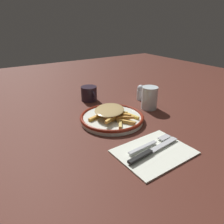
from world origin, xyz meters
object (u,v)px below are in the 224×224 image
Objects in this scene: fries_heap at (111,112)px; fork at (151,144)px; water_glass at (149,98)px; salt_shaker at (141,92)px; knife at (150,151)px; napkin at (154,151)px; coffee_mug at (89,94)px; plate at (112,118)px.

fork is (0.22, 0.01, -0.03)m from fries_heap.
water_glass is 1.33× the size of salt_shaker.
napkin is at bearing 96.60° from knife.
water_glass reaches higher than coffee_mug.
salt_shaker is at bearing 116.69° from plate.
fries_heap is at bearing -84.95° from water_glass.
fork reaches higher than napkin.
plate is 3.36× the size of salt_shaker.
knife is 2.80× the size of salt_shaker.
plate reaches higher than knife.
coffee_mug is (-0.25, 0.03, 0.02)m from plate.
coffee_mug reaches higher than fries_heap.
knife is at bearing -41.41° from water_glass.
water_glass is (-0.02, 0.21, 0.04)m from plate.
knife is (0.00, -0.02, 0.01)m from napkin.
coffee_mug is at bearing -119.93° from salt_shaker.
knife is 0.51m from coffee_mug.
fork is at bearing 0.32° from plate.
plate is 0.26m from knife.
plate is 0.26m from coffee_mug.
fork is at bearing -3.38° from coffee_mug.
napkin is 0.35m from water_glass.
salt_shaker reaches higher than fork.
coffee_mug is (-0.48, 0.03, 0.02)m from fork.
napkin is at bearing -4.56° from coffee_mug.
knife is at bearing -5.65° from fries_heap.
knife reaches higher than napkin.
napkin is 0.02m from knife.
fork is 0.04m from knife.
fork is 1.75× the size of coffee_mug.
plate reaches higher than napkin.
fork is at bearing 135.08° from knife.
salt_shaker is at bearing 159.20° from water_glass.
fries_heap is at bearing -178.43° from fork.
knife is at bearing -36.43° from salt_shaker.
coffee_mug is 0.26m from salt_shaker.
coffee_mug is (-0.25, 0.03, -0.00)m from fries_heap.
water_glass reaches higher than napkin.
water_glass is (-0.02, 0.21, 0.01)m from fries_heap.
coffee_mug is 1.35× the size of salt_shaker.
fork is at bearing 1.57° from fries_heap.
salt_shaker is (0.13, 0.22, 0.00)m from coffee_mug.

